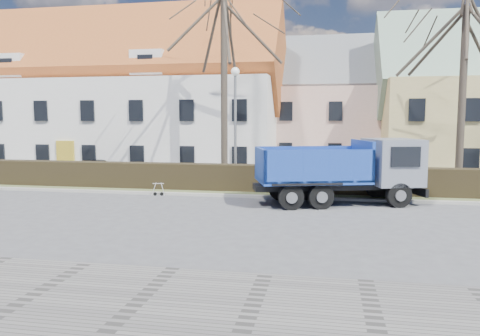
% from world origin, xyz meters
% --- Properties ---
extents(ground, '(120.00, 120.00, 0.00)m').
position_xyz_m(ground, '(0.00, 0.00, 0.00)').
color(ground, '#4D4D4F').
extents(sidewalk_near, '(80.00, 5.00, 0.08)m').
position_xyz_m(sidewalk_near, '(0.00, -8.50, 0.04)').
color(sidewalk_near, slate).
rests_on(sidewalk_near, ground).
extents(curb_far, '(80.00, 0.30, 0.12)m').
position_xyz_m(curb_far, '(0.00, 4.60, 0.06)').
color(curb_far, '#A09D94').
rests_on(curb_far, ground).
extents(grass_strip, '(80.00, 3.00, 0.10)m').
position_xyz_m(grass_strip, '(0.00, 6.20, 0.05)').
color(grass_strip, '#525D34').
rests_on(grass_strip, ground).
extents(hedge, '(60.00, 0.90, 1.30)m').
position_xyz_m(hedge, '(0.00, 6.00, 0.65)').
color(hedge, black).
rests_on(hedge, ground).
extents(building_white, '(26.80, 10.80, 9.50)m').
position_xyz_m(building_white, '(-13.00, 16.00, 4.75)').
color(building_white, white).
rests_on(building_white, ground).
extents(building_pink, '(10.80, 8.80, 8.00)m').
position_xyz_m(building_pink, '(4.00, 20.00, 4.00)').
color(building_pink, '#D5A796').
rests_on(building_pink, ground).
extents(tree_1, '(9.20, 9.20, 12.65)m').
position_xyz_m(tree_1, '(-2.00, 8.50, 6.33)').
color(tree_1, '#352D24').
rests_on(tree_1, ground).
extents(tree_2, '(8.00, 8.00, 11.00)m').
position_xyz_m(tree_2, '(10.00, 8.50, 5.50)').
color(tree_2, '#352D24').
rests_on(tree_2, ground).
extents(dump_truck, '(7.59, 4.62, 2.85)m').
position_xyz_m(dump_truck, '(3.79, 3.66, 1.43)').
color(dump_truck, navy).
rests_on(dump_truck, ground).
extents(streetlight, '(0.49, 0.49, 6.25)m').
position_xyz_m(streetlight, '(-1.09, 7.00, 3.13)').
color(streetlight, gray).
rests_on(streetlight, ground).
extents(cart_frame, '(0.80, 0.54, 0.67)m').
position_xyz_m(cart_frame, '(-4.45, 4.25, 0.34)').
color(cart_frame, silver).
rests_on(cart_frame, ground).
extents(parked_car_a, '(3.74, 1.76, 1.24)m').
position_xyz_m(parked_car_a, '(-10.01, 9.53, 0.62)').
color(parked_car_a, black).
rests_on(parked_car_a, ground).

